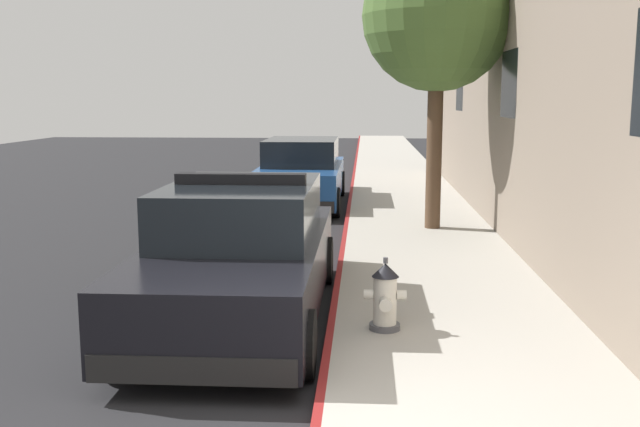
# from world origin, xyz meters

# --- Properties ---
(ground_plane) EXTENTS (29.82, 60.00, 0.20)m
(ground_plane) POSITION_xyz_m (-4.68, 10.00, -0.10)
(ground_plane) COLOR #232326
(sidewalk_pavement) EXTENTS (2.65, 60.00, 0.16)m
(sidewalk_pavement) POSITION_xyz_m (1.32, 10.00, 0.08)
(sidewalk_pavement) COLOR #ADA89E
(sidewalk_pavement) RESTS_ON ground
(curb_painted_edge) EXTENTS (0.08, 60.00, 0.16)m
(curb_painted_edge) POSITION_xyz_m (-0.04, 10.00, 0.08)
(curb_painted_edge) COLOR maroon
(curb_painted_edge) RESTS_ON ground
(police_cruiser) EXTENTS (1.94, 4.84, 1.68)m
(police_cruiser) POSITION_xyz_m (-1.10, 3.18, 0.74)
(police_cruiser) COLOR black
(police_cruiser) RESTS_ON ground
(parked_car_silver_ahead) EXTENTS (1.94, 4.84, 1.56)m
(parked_car_silver_ahead) POSITION_xyz_m (-1.20, 12.01, 0.74)
(parked_car_silver_ahead) COLOR navy
(parked_car_silver_ahead) RESTS_ON ground
(fire_hydrant) EXTENTS (0.44, 0.40, 0.76)m
(fire_hydrant) POSITION_xyz_m (0.52, 2.39, 0.51)
(fire_hydrant) COLOR #4C4C51
(fire_hydrant) RESTS_ON sidewalk_pavement
(street_tree) EXTENTS (2.66, 2.66, 5.13)m
(street_tree) POSITION_xyz_m (1.55, 8.31, 3.93)
(street_tree) COLOR brown
(street_tree) RESTS_ON sidewalk_pavement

